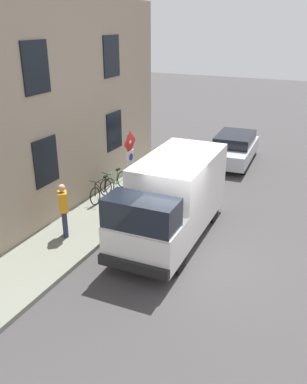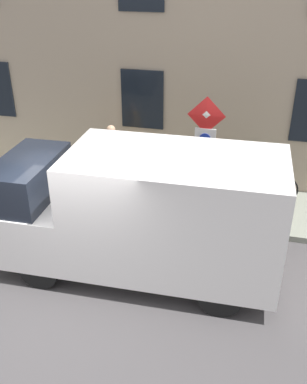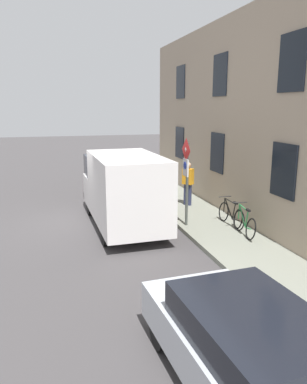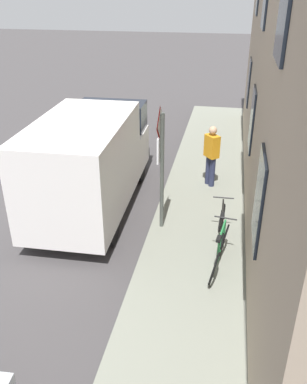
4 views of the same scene
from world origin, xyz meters
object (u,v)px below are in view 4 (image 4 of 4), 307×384
object	(u,v)px
bicycle_black	(221,228)
pedestrian	(211,154)
bicycle_green	(220,251)
sign_post_stacked	(160,152)
delivery_van	(91,160)

from	to	relation	value
bicycle_black	pedestrian	world-z (taller)	pedestrian
bicycle_green	pedestrian	world-z (taller)	pedestrian
sign_post_stacked	bicycle_black	size ratio (longest dim) A/B	1.62
bicycle_black	bicycle_green	bearing A→B (deg)	179.28
bicycle_green	pedestrian	size ratio (longest dim) A/B	1.00
pedestrian	bicycle_black	bearing A→B (deg)	-120.47
sign_post_stacked	bicycle_black	world-z (taller)	sign_post_stacked
bicycle_black	pedestrian	distance (m)	2.97
bicycle_green	bicycle_black	distance (m)	0.88
sign_post_stacked	pedestrian	bearing A→B (deg)	67.54
delivery_van	bicycle_black	size ratio (longest dim) A/B	3.14
bicycle_green	pedestrian	xyz separation A→B (m)	(-0.43, 3.76, 0.56)
sign_post_stacked	bicycle_black	xyz separation A→B (m)	(1.43, -0.44, -1.49)
delivery_van	sign_post_stacked	bearing A→B (deg)	-115.28
sign_post_stacked	delivery_van	size ratio (longest dim) A/B	0.52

